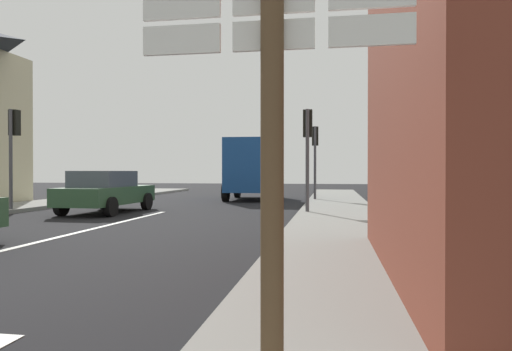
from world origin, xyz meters
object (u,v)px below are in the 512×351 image
Objects in this scene: route_sign_post at (273,80)px; traffic_light_near_left at (13,136)px; sedan_far at (106,191)px; delivery_truck at (252,168)px; traffic_light_far_right at (315,146)px; traffic_light_near_right at (308,137)px.

traffic_light_near_left is (-10.72, 11.74, 0.68)m from route_sign_post.
sedan_far is 3.80m from traffic_light_near_left.
traffic_light_near_left is at bearing -129.20° from delivery_truck.
route_sign_post is (7.47, -12.22, 1.24)m from sedan_far.
route_sign_post is 19.33m from traffic_light_far_right.
traffic_light_far_right is 6.86m from traffic_light_near_right.
traffic_light_near_left is at bearing 132.40° from route_sign_post.
route_sign_post is at bearing -79.74° from delivery_truck.
traffic_light_near_right is at bearing 4.01° from traffic_light_near_left.
traffic_light_near_left is at bearing -175.99° from traffic_light_near_right.
traffic_light_near_right is at bearing -90.00° from traffic_light_far_right.
route_sign_post is 15.91m from traffic_light_near_left.
traffic_light_near_right is at bearing 92.03° from route_sign_post.
traffic_light_far_right reaches higher than sedan_far.
sedan_far is at bearing -134.73° from traffic_light_far_right.
route_sign_post is at bearing -87.97° from traffic_light_near_right.
route_sign_post is 0.92× the size of traffic_light_near_right.
sedan_far is at bearing 121.46° from route_sign_post.
traffic_light_near_left is (-7.03, -8.62, 1.03)m from delivery_truck.
delivery_truck is 1.59× the size of route_sign_post.
sedan_far is 9.03m from delivery_truck.
sedan_far is 1.18× the size of traffic_light_far_right.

